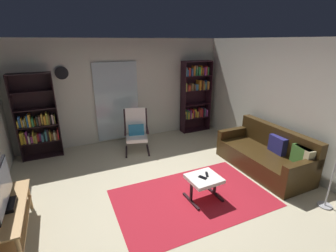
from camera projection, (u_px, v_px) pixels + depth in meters
name	position (u px, v px, depth m)	size (l,w,h in m)	color
ground_plane	(171.00, 196.00, 4.16)	(7.02, 7.02, 0.00)	#C3B897
wall_back	(124.00, 91.00, 6.21)	(5.60, 0.06, 2.60)	silver
wall_right	(294.00, 107.00, 4.77)	(0.06, 6.00, 2.60)	silver
glass_door_panel	(117.00, 102.00, 6.16)	(1.10, 0.01, 2.00)	silver
area_rug	(193.00, 198.00, 4.10)	(2.60, 1.64, 0.01)	#AA1D2A
tv_stand	(10.00, 218.00, 3.16)	(0.42, 1.29, 0.50)	tan
television	(3.00, 190.00, 3.02)	(0.20, 0.93, 0.55)	black
bookshelf_near_tv	(37.00, 121.00, 5.33)	(0.85, 0.30, 1.91)	black
bookshelf_near_sofa	(195.00, 94.00, 6.86)	(0.86, 0.30, 2.02)	black
leather_sofa	(266.00, 155.00, 4.93)	(0.88, 1.93, 0.87)	#372610
lounge_armchair	(136.00, 129.00, 5.74)	(0.71, 0.77, 1.02)	black
ottoman	(204.00, 181.00, 3.98)	(0.54, 0.50, 0.42)	white
tv_remote	(207.00, 174.00, 4.02)	(0.04, 0.14, 0.02)	black
cell_phone	(203.00, 177.00, 3.93)	(0.07, 0.14, 0.01)	black
wall_clock	(62.00, 73.00, 5.41)	(0.29, 0.03, 0.29)	silver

